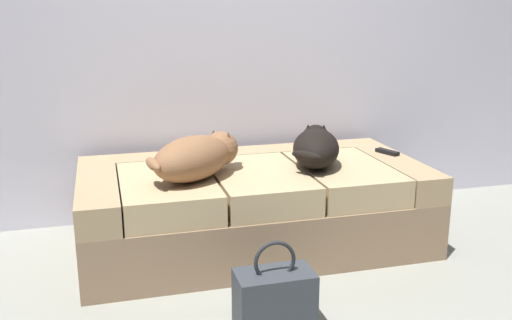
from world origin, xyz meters
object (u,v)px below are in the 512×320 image
tv_remote (387,152)px  handbag (274,298)px  dog_dark (316,147)px  couch (254,206)px  dog_tan (197,157)px

tv_remote → handbag: bearing=-158.5°
dog_dark → handbag: 1.02m
tv_remote → couch: bearing=162.6°
tv_remote → handbag: tv_remote is taller
dog_tan → tv_remote: 1.17m
couch → dog_dark: dog_dark is taller
couch → dog_tan: (-0.32, -0.13, 0.34)m
tv_remote → dog_tan: bearing=167.6°
dog_tan → tv_remote: bearing=9.3°
tv_remote → handbag: 1.36m
couch → dog_tan: 0.48m
couch → tv_remote: tv_remote is taller
couch → tv_remote: 0.86m
dog_dark → tv_remote: bearing=12.7°
couch → tv_remote: bearing=4.3°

